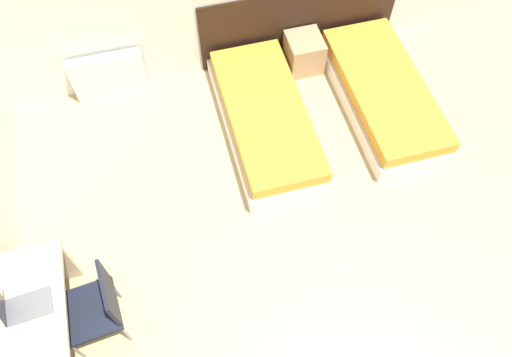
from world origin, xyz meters
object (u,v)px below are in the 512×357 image
bed_near_window (266,118)px  chair_near_laptop (96,307)px  laptop (19,306)px  nightstand (304,53)px  bed_near_door (383,93)px

bed_near_window → chair_near_laptop: bearing=-138.0°
laptop → chair_near_laptop: bearing=-9.1°
nightstand → bed_near_door: bearing=-49.0°
nightstand → laptop: size_ratio=1.16×
bed_near_door → nightstand: bearing=131.0°
bed_near_door → laptop: bearing=-155.8°
nightstand → bed_near_window: bearing=-131.0°
bed_near_door → laptop: laptop is taller
bed_near_window → bed_near_door: same height
bed_near_door → nightstand: size_ratio=4.75×
nightstand → laptop: (-3.15, -2.54, 0.61)m
bed_near_window → bed_near_door: size_ratio=1.00×
bed_near_door → chair_near_laptop: 3.82m
bed_near_door → bed_near_window: bearing=180.0°
bed_near_window → chair_near_laptop: chair_near_laptop is taller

